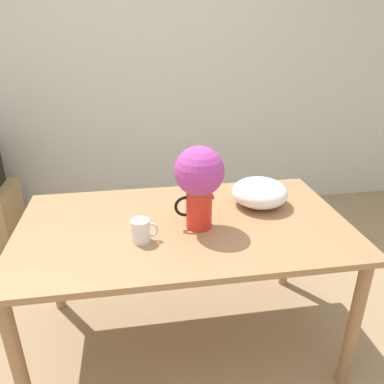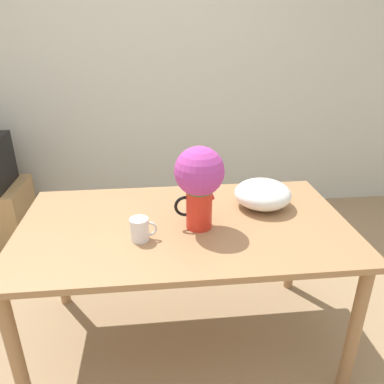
# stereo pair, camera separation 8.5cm
# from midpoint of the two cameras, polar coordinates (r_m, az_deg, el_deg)

# --- Properties ---
(ground_plane) EXTENTS (12.00, 12.00, 0.00)m
(ground_plane) POSITION_cam_midpoint_polar(r_m,az_deg,el_deg) (2.14, -6.89, -25.89)
(ground_plane) COLOR #9E7F5B
(wall_back) EXTENTS (8.00, 0.05, 2.60)m
(wall_back) POSITION_cam_midpoint_polar(r_m,az_deg,el_deg) (3.34, -9.79, 18.12)
(wall_back) COLOR silver
(wall_back) RESTS_ON ground_plane
(table) EXTENTS (1.60, 0.91, 0.75)m
(table) POSITION_cam_midpoint_polar(r_m,az_deg,el_deg) (1.88, -2.52, -7.10)
(table) COLOR #A3754C
(table) RESTS_ON ground_plane
(flower_vase) EXTENTS (0.23, 0.23, 0.40)m
(flower_vase) POSITION_cam_midpoint_polar(r_m,az_deg,el_deg) (1.69, -0.33, 1.94)
(flower_vase) COLOR red
(flower_vase) RESTS_ON table
(coffee_mug) EXTENTS (0.12, 0.08, 0.11)m
(coffee_mug) POSITION_cam_midpoint_polar(r_m,az_deg,el_deg) (1.68, -9.17, -5.86)
(coffee_mug) COLOR white
(coffee_mug) RESTS_ON table
(white_bowl) EXTENTS (0.30, 0.30, 0.14)m
(white_bowl) POSITION_cam_midpoint_polar(r_m,az_deg,el_deg) (2.01, 9.09, -0.08)
(white_bowl) COLOR white
(white_bowl) RESTS_ON table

